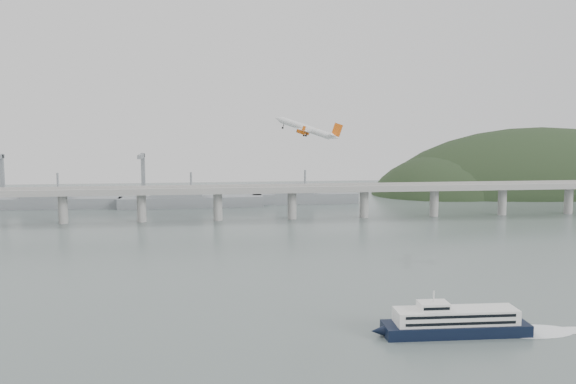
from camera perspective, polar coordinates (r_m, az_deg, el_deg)
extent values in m
plane|color=#566361|center=(218.61, 1.74, -11.15)|extent=(900.00, 900.00, 0.00)
cube|color=gray|center=(409.54, -2.40, 0.18)|extent=(800.00, 22.00, 2.20)
cube|color=gray|center=(398.91, -2.29, 0.29)|extent=(800.00, 0.60, 1.80)
cube|color=gray|center=(419.72, -2.51, 0.62)|extent=(800.00, 0.60, 1.80)
cylinder|color=gray|center=(421.50, -20.31, -1.49)|extent=(6.00, 6.00, 21.00)
cylinder|color=gray|center=(412.63, -13.54, -1.42)|extent=(6.00, 6.00, 21.00)
cylinder|color=gray|center=(409.72, -6.58, -1.34)|extent=(6.00, 6.00, 21.00)
cylinder|color=gray|center=(412.89, 0.38, -1.23)|extent=(6.00, 6.00, 21.00)
cylinder|color=gray|center=(422.00, 7.13, -1.11)|extent=(6.00, 6.00, 21.00)
cylinder|color=gray|center=(436.68, 13.51, -0.98)|extent=(6.00, 6.00, 21.00)
cylinder|color=gray|center=(456.39, 19.41, -0.84)|extent=(6.00, 6.00, 21.00)
cylinder|color=gray|center=(480.52, 24.77, -0.72)|extent=(6.00, 6.00, 21.00)
ellipsoid|color=black|center=(620.32, 22.33, -1.59)|extent=(320.00, 150.00, 156.00)
ellipsoid|color=black|center=(570.11, 14.47, -1.39)|extent=(140.00, 110.00, 96.00)
cube|color=slate|center=(494.34, -20.66, -0.97)|extent=(95.67, 20.15, 8.00)
cube|color=slate|center=(495.75, -21.76, -0.07)|extent=(33.90, 15.02, 8.00)
cylinder|color=slate|center=(492.54, -20.74, 0.87)|extent=(1.60, 1.60, 14.00)
cube|color=slate|center=(475.24, -9.02, -0.92)|extent=(110.55, 21.43, 8.00)
cube|color=slate|center=(474.80, -10.36, 0.02)|extent=(39.01, 16.73, 8.00)
cylinder|color=slate|center=(473.36, -9.06, 1.00)|extent=(1.60, 1.60, 14.00)
cube|color=slate|center=(489.95, 1.60, -0.60)|extent=(85.00, 13.60, 8.00)
cube|color=slate|center=(487.81, 0.62, 0.32)|extent=(29.75, 11.90, 8.00)
cylinder|color=slate|center=(488.13, 1.61, 1.26)|extent=(1.60, 1.60, 14.00)
cube|color=slate|center=(535.19, -25.17, 1.11)|extent=(3.00, 3.00, 40.00)
cube|color=slate|center=(511.23, -13.39, 1.33)|extent=(3.00, 3.00, 40.00)
cube|color=slate|center=(499.95, -13.58, 3.28)|extent=(3.00, 28.00, 3.00)
cube|color=black|center=(203.78, 15.40, -12.21)|extent=(46.24, 12.36, 3.68)
cone|color=black|center=(196.74, 8.44, -12.73)|extent=(4.70, 3.81, 3.68)
cube|color=silver|center=(202.48, 15.43, -11.10)|extent=(38.84, 10.31, 4.59)
cube|color=black|center=(198.00, 15.92, -11.17)|extent=(34.90, 1.16, 0.92)
cube|color=black|center=(198.68, 15.90, -11.78)|extent=(34.90, 1.16, 0.92)
cube|color=black|center=(206.27, 14.99, -10.41)|extent=(34.90, 1.16, 0.92)
cube|color=black|center=(206.92, 14.97, -10.99)|extent=(34.90, 1.16, 0.92)
cube|color=silver|center=(199.04, 13.45, -10.30)|extent=(9.37, 6.70, 2.39)
cube|color=black|center=(196.10, 13.76, -10.58)|extent=(8.27, 0.35, 0.92)
cylinder|color=silver|center=(198.20, 13.48, -9.49)|extent=(0.47, 0.47, 3.68)
ellipsoid|color=white|center=(214.45, 21.98, -12.00)|extent=(26.84, 13.99, 0.18)
ellipsoid|color=white|center=(220.45, 25.02, -11.64)|extent=(20.03, 7.19, 0.18)
cylinder|color=white|center=(305.79, 1.65, 6.00)|extent=(24.95, 13.90, 11.40)
cone|color=white|center=(309.32, -0.93, 6.88)|extent=(5.60, 4.94, 4.42)
cone|color=white|center=(302.86, 4.39, 5.15)|extent=(6.27, 4.98, 4.71)
cube|color=white|center=(305.62, 1.76, 5.78)|extent=(15.47, 31.35, 3.35)
cube|color=white|center=(302.99, 4.26, 5.33)|extent=(6.68, 11.54, 1.71)
cube|color=#E45B0F|center=(302.76, 4.62, 5.82)|extent=(5.71, 2.19, 7.09)
cylinder|color=#E45B0F|center=(310.99, 1.64, 5.61)|extent=(4.90, 3.77, 3.30)
cylinder|color=black|center=(311.41, 1.31, 5.72)|extent=(1.72, 2.30, 2.15)
cube|color=white|center=(310.95, 1.70, 5.77)|extent=(2.49, 1.11, 1.80)
cylinder|color=#E45B0F|center=(300.96, 1.22, 5.66)|extent=(4.90, 3.77, 3.30)
cylinder|color=black|center=(301.39, 0.88, 5.78)|extent=(1.72, 2.30, 2.15)
cube|color=white|center=(300.92, 1.28, 5.83)|extent=(2.49, 1.11, 1.80)
cylinder|color=black|center=(308.06, 1.75, 5.47)|extent=(1.11, 0.58, 2.25)
cylinder|color=black|center=(308.11, 1.69, 5.29)|extent=(1.36, 0.78, 1.31)
cylinder|color=black|center=(303.32, 1.56, 5.50)|extent=(1.11, 0.58, 2.25)
cylinder|color=black|center=(303.36, 1.50, 5.31)|extent=(1.36, 0.78, 1.31)
cylinder|color=black|center=(308.47, -0.44, 6.20)|extent=(1.11, 0.58, 2.25)
cylinder|color=black|center=(308.52, -0.50, 6.02)|extent=(1.36, 0.78, 1.31)
cube|color=#E45B0F|center=(320.76, 2.73, 5.77)|extent=(2.08, 0.85, 2.60)
cube|color=#E45B0F|center=(289.67, 1.50, 5.98)|extent=(2.08, 0.85, 2.60)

